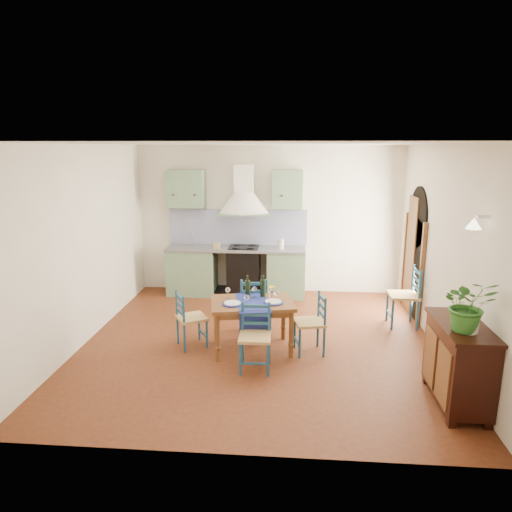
# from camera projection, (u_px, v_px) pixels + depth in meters

# --- Properties ---
(floor) EXTENTS (5.00, 5.00, 0.00)m
(floor) POSITION_uv_depth(u_px,v_px,m) (259.00, 342.00, 6.61)
(floor) COLOR #421F0E
(floor) RESTS_ON ground
(back_wall) EXTENTS (5.00, 0.96, 2.80)m
(back_wall) POSITION_uv_depth(u_px,v_px,m) (243.00, 240.00, 8.63)
(back_wall) COLOR silver
(back_wall) RESTS_ON ground
(right_wall) EXTENTS (0.26, 5.00, 2.80)m
(right_wall) POSITION_uv_depth(u_px,v_px,m) (438.00, 251.00, 6.38)
(right_wall) COLOR silver
(right_wall) RESTS_ON ground
(left_wall) EXTENTS (0.04, 5.00, 2.80)m
(left_wall) POSITION_uv_depth(u_px,v_px,m) (84.00, 245.00, 6.48)
(left_wall) COLOR silver
(left_wall) RESTS_ON ground
(ceiling) EXTENTS (5.00, 5.00, 0.01)m
(ceiling) POSITION_uv_depth(u_px,v_px,m) (259.00, 143.00, 5.96)
(ceiling) COLOR silver
(ceiling) RESTS_ON back_wall
(dining_table) EXTENTS (1.23, 0.96, 1.02)m
(dining_table) POSITION_uv_depth(u_px,v_px,m) (253.00, 307.00, 6.23)
(dining_table) COLOR brown
(dining_table) RESTS_ON ground
(chair_near) EXTENTS (0.40, 0.40, 0.85)m
(chair_near) POSITION_uv_depth(u_px,v_px,m) (255.00, 337.00, 5.72)
(chair_near) COLOR navy
(chair_near) RESTS_ON ground
(chair_far) EXTENTS (0.47, 0.47, 0.91)m
(chair_far) POSITION_uv_depth(u_px,v_px,m) (254.00, 305.00, 6.77)
(chair_far) COLOR navy
(chair_far) RESTS_ON ground
(chair_left) EXTENTS (0.52, 0.52, 0.81)m
(chair_left) POSITION_uv_depth(u_px,v_px,m) (190.00, 319.00, 6.38)
(chair_left) COLOR navy
(chair_left) RESTS_ON ground
(chair_right) EXTENTS (0.46, 0.46, 0.83)m
(chair_right) POSITION_uv_depth(u_px,v_px,m) (312.00, 323.00, 6.20)
(chair_right) COLOR navy
(chair_right) RESTS_ON ground
(chair_spare) EXTENTS (0.45, 0.45, 0.95)m
(chair_spare) POSITION_uv_depth(u_px,v_px,m) (405.00, 296.00, 7.12)
(chair_spare) COLOR navy
(chair_spare) RESTS_ON ground
(sideboard) EXTENTS (0.50, 1.05, 0.94)m
(sideboard) POSITION_uv_depth(u_px,v_px,m) (458.00, 361.00, 4.91)
(sideboard) COLOR black
(sideboard) RESTS_ON ground
(potted_plant) EXTENTS (0.52, 0.46, 0.56)m
(potted_plant) POSITION_uv_depth(u_px,v_px,m) (468.00, 305.00, 4.57)
(potted_plant) COLOR #2A6823
(potted_plant) RESTS_ON sideboard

